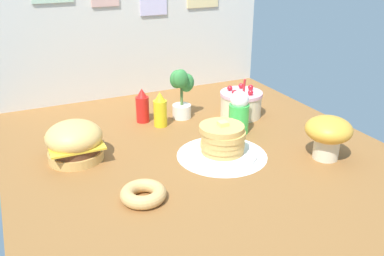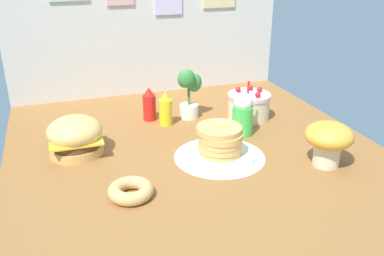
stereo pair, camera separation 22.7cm
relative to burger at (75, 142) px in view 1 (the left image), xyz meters
The scene contains 12 objects.
ground_plane 0.65m from the burger, 16.95° to the right, with size 1.97×2.14×0.02m, color brown.
back_wall 1.15m from the burger, 55.12° to the left, with size 1.97×0.04×1.04m.
doily_mat 0.76m from the burger, 22.07° to the right, with size 0.48×0.48×0.00m, color white.
burger is the anchor object (origin of this frame).
pancake_stack 0.76m from the burger, 22.03° to the right, with size 0.37×0.37×0.19m.
layer_cake 1.09m from the burger, ahead, with size 0.27×0.27×0.20m.
ketchup_bottle 0.59m from the burger, 35.24° to the left, with size 0.08×0.08×0.22m.
mustard_bottle 0.60m from the burger, 22.22° to the left, with size 0.08×0.08×0.22m.
cream_soda_cup 0.94m from the burger, ahead, with size 0.12×0.12×0.32m.
donut_pink_glaze 0.55m from the burger, 69.63° to the right, with size 0.20×0.20×0.06m.
potted_plant 0.79m from the burger, 22.16° to the left, with size 0.16×0.13×0.33m.
mushroom_stool 1.29m from the burger, 24.45° to the right, with size 0.24×0.24×0.23m.
Camera 1 is at (-0.88, -1.82, 1.01)m, focal length 39.22 mm.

